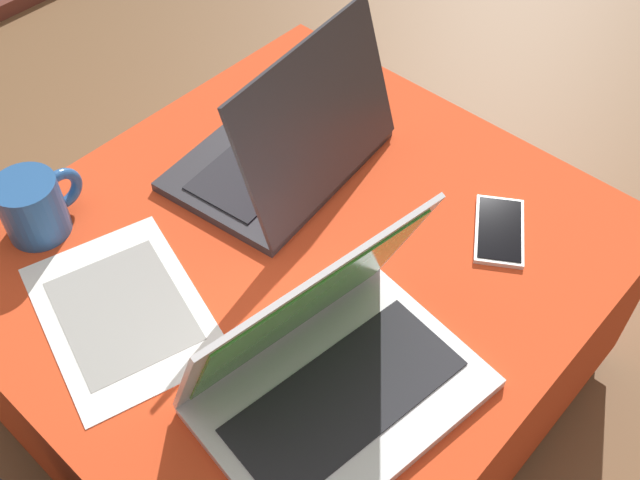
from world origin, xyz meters
TOP-DOWN VIEW (x-y plane):
  - ground_plane at (0.00, 0.00)m, footprint 14.00×14.00m
  - ottoman at (0.00, 0.00)m, footprint 0.87×0.81m
  - laptop_near at (-0.14, -0.19)m, footprint 0.38×0.29m
  - laptop_far at (0.12, 0.13)m, footprint 0.36×0.29m
  - cell_phone at (0.23, -0.21)m, footprint 0.15×0.14m
  - paper_sheet at (-0.25, 0.10)m, footprint 0.29×0.34m
  - coffee_mug at (-0.23, 0.32)m, footprint 0.13×0.09m

SIDE VIEW (x-z plane):
  - ground_plane at x=0.00m, z-range 0.00..0.00m
  - ottoman at x=0.00m, z-range 0.00..0.40m
  - paper_sheet at x=-0.25m, z-range 0.40..0.40m
  - cell_phone at x=0.23m, z-range 0.40..0.41m
  - coffee_mug at x=-0.23m, z-range 0.40..0.50m
  - laptop_near at x=-0.14m, z-range 0.33..0.57m
  - laptop_far at x=0.12m, z-range 0.32..0.57m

